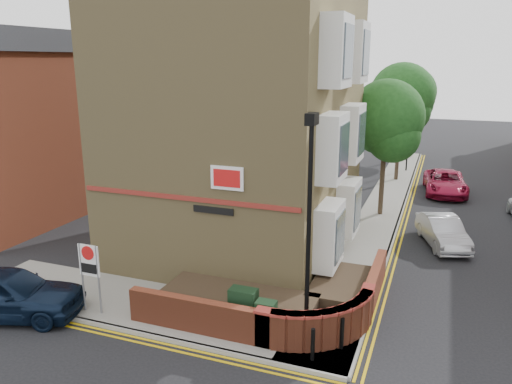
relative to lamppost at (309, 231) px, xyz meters
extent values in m
plane|color=black|center=(-1.60, -1.20, -3.34)|extent=(120.00, 120.00, 0.00)
cube|color=gray|center=(-5.10, 0.30, -3.28)|extent=(13.00, 3.00, 0.12)
cube|color=gray|center=(0.40, 14.80, -3.28)|extent=(2.00, 32.00, 0.12)
cube|color=gray|center=(-5.10, -1.20, -3.28)|extent=(13.00, 0.15, 0.12)
cube|color=gray|center=(1.40, 14.80, -3.28)|extent=(0.15, 32.00, 0.12)
cube|color=gold|center=(-5.10, -1.45, -3.34)|extent=(13.00, 0.28, 0.01)
cube|color=gold|center=(1.65, 14.80, -3.34)|extent=(0.28, 32.00, 0.01)
cube|color=olive|center=(-4.60, 6.80, 2.28)|extent=(8.00, 10.00, 11.00)
cube|color=maroon|center=(-4.60, 1.77, -0.02)|extent=(7.80, 0.06, 0.15)
cube|color=white|center=(-3.10, 1.76, 0.78)|extent=(1.10, 0.05, 0.75)
cube|color=black|center=(-3.60, 1.76, -0.32)|extent=(1.40, 0.04, 0.22)
cylinder|color=black|center=(0.00, 0.00, -0.22)|extent=(0.12, 0.12, 6.00)
cylinder|color=black|center=(0.00, 0.00, -2.82)|extent=(0.20, 0.20, 0.80)
cube|color=black|center=(0.00, 0.00, 2.93)|extent=(0.25, 0.50, 0.30)
cube|color=black|center=(-1.90, 0.10, -2.62)|extent=(0.80, 0.45, 1.20)
cube|color=black|center=(-1.10, -0.20, -2.67)|extent=(0.55, 0.40, 1.10)
cylinder|color=black|center=(0.40, -0.80, -2.77)|extent=(0.11, 0.11, 0.90)
cylinder|color=black|center=(1.00, 0.00, -2.77)|extent=(0.11, 0.11, 0.90)
cylinder|color=slate|center=(-6.90, -0.70, -2.12)|extent=(0.06, 0.06, 2.20)
cylinder|color=slate|center=(-6.30, -0.70, -2.12)|extent=(0.06, 0.06, 2.20)
cube|color=white|center=(-6.60, -0.70, -1.52)|extent=(0.72, 0.04, 1.00)
cylinder|color=red|center=(-6.60, -0.73, -1.27)|extent=(0.44, 0.02, 0.44)
cube|color=brown|center=(-16.60, 6.80, 0.66)|extent=(6.00, 10.00, 8.00)
cube|color=#24252A|center=(-16.60, 6.80, 5.16)|extent=(6.40, 10.40, 1.00)
cylinder|color=#382B1E|center=(0.40, 12.80, -0.95)|extent=(0.24, 0.24, 4.55)
sphere|color=#194416|center=(0.40, 12.80, 1.65)|extent=(3.64, 3.64, 3.64)
sphere|color=#194416|center=(0.80, 12.50, 0.81)|extent=(2.60, 2.60, 2.60)
sphere|color=#194416|center=(0.10, 13.20, 1.20)|extent=(2.86, 2.86, 2.86)
cylinder|color=#382B1E|center=(0.40, 20.80, -0.70)|extent=(0.24, 0.24, 5.04)
sphere|color=#194416|center=(0.40, 20.80, 2.18)|extent=(4.03, 4.03, 4.03)
sphere|color=#194416|center=(0.80, 20.50, 1.24)|extent=(2.88, 2.88, 2.88)
sphere|color=#194416|center=(0.10, 21.20, 1.67)|extent=(3.17, 3.17, 3.17)
cylinder|color=#382B1E|center=(0.40, 28.80, -0.84)|extent=(0.24, 0.24, 4.76)
sphere|color=#194416|center=(0.40, 28.80, 1.88)|extent=(3.81, 3.81, 3.81)
sphere|color=#194416|center=(0.80, 28.50, 0.99)|extent=(2.72, 2.72, 2.72)
sphere|color=#194416|center=(0.10, 29.20, 1.40)|extent=(2.99, 2.99, 2.99)
cylinder|color=black|center=(0.80, 23.80, -1.62)|extent=(0.10, 0.10, 3.20)
imported|color=black|center=(0.80, 23.80, 0.48)|extent=(0.20, 0.16, 1.00)
imported|color=black|center=(-9.00, -1.70, -2.56)|extent=(4.96, 3.16, 1.57)
imported|color=#A2A3A9|center=(3.40, 9.52, -2.72)|extent=(2.46, 3.99, 1.24)
imported|color=maroon|center=(3.40, 18.58, -2.67)|extent=(2.71, 5.06, 1.35)
camera|label=1|loc=(3.07, -11.99, 4.35)|focal=35.00mm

